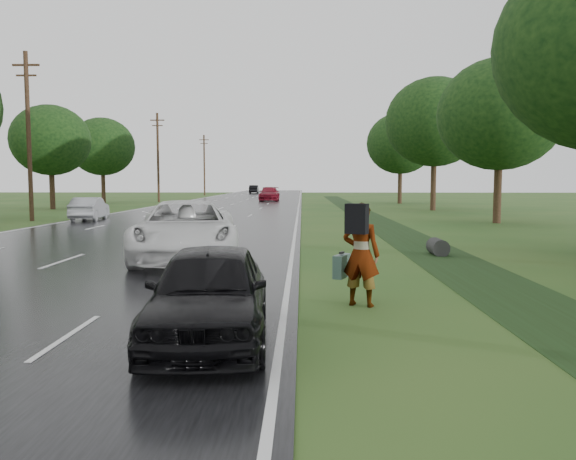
# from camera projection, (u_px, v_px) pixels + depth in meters

# --- Properties ---
(road) EXTENTS (14.00, 180.00, 0.04)m
(road) POSITION_uv_depth(u_px,v_px,m) (228.00, 206.00, 53.44)
(road) COLOR black
(road) RESTS_ON ground
(edge_stripe_east) EXTENTS (0.12, 180.00, 0.01)m
(edge_stripe_east) POSITION_uv_depth(u_px,v_px,m) (299.00, 206.00, 53.27)
(edge_stripe_east) COLOR silver
(edge_stripe_east) RESTS_ON road
(edge_stripe_west) EXTENTS (0.12, 180.00, 0.01)m
(edge_stripe_west) POSITION_uv_depth(u_px,v_px,m) (158.00, 206.00, 53.60)
(edge_stripe_west) COLOR silver
(edge_stripe_west) RESTS_ON road
(center_line) EXTENTS (0.12, 180.00, 0.01)m
(center_line) POSITION_uv_depth(u_px,v_px,m) (228.00, 206.00, 53.44)
(center_line) COLOR silver
(center_line) RESTS_ON road
(drainage_ditch) EXTENTS (2.20, 120.00, 0.56)m
(drainage_ditch) POSITION_uv_depth(u_px,v_px,m) (394.00, 230.00, 26.96)
(drainage_ditch) COLOR black
(drainage_ditch) RESTS_ON ground
(utility_pole_mid) EXTENTS (1.60, 0.26, 10.00)m
(utility_pole_mid) POSITION_uv_depth(u_px,v_px,m) (29.00, 134.00, 33.30)
(utility_pole_mid) COLOR #322114
(utility_pole_mid) RESTS_ON ground
(utility_pole_far) EXTENTS (1.60, 0.26, 10.00)m
(utility_pole_far) POSITION_uv_depth(u_px,v_px,m) (158.00, 156.00, 63.18)
(utility_pole_far) COLOR #322114
(utility_pole_far) RESTS_ON ground
(utility_pole_distant) EXTENTS (1.60, 0.26, 10.00)m
(utility_pole_distant) POSITION_uv_depth(u_px,v_px,m) (204.00, 164.00, 93.05)
(utility_pole_distant) COLOR #322114
(utility_pole_distant) RESTS_ON ground
(tree_east_c) EXTENTS (7.00, 7.00, 9.29)m
(tree_east_c) POSITION_uv_depth(u_px,v_px,m) (500.00, 114.00, 31.53)
(tree_east_c) COLOR #322114
(tree_east_c) RESTS_ON ground
(tree_east_d) EXTENTS (8.00, 8.00, 10.76)m
(tree_east_d) POSITION_uv_depth(u_px,v_px,m) (435.00, 122.00, 45.40)
(tree_east_d) COLOR #322114
(tree_east_d) RESTS_ON ground
(tree_east_f) EXTENTS (7.20, 7.20, 9.62)m
(tree_east_f) POSITION_uv_depth(u_px,v_px,m) (401.00, 143.00, 59.41)
(tree_east_f) COLOR #322114
(tree_east_f) RESTS_ON ground
(tree_west_d) EXTENTS (6.60, 6.60, 8.80)m
(tree_west_d) POSITION_uv_depth(u_px,v_px,m) (50.00, 140.00, 47.31)
(tree_west_d) COLOR #322114
(tree_west_d) RESTS_ON ground
(tree_west_f) EXTENTS (7.00, 7.00, 9.29)m
(tree_west_f) POSITION_uv_depth(u_px,v_px,m) (102.00, 147.00, 61.24)
(tree_west_f) COLOR #322114
(tree_west_f) RESTS_ON ground
(pedestrian) EXTENTS (0.97, 1.02, 2.00)m
(pedestrian) POSITION_uv_depth(u_px,v_px,m) (360.00, 253.00, 10.72)
(pedestrian) COLOR #A5998C
(pedestrian) RESTS_ON ground
(white_pickup) EXTENTS (3.92, 6.78, 1.78)m
(white_pickup) POSITION_uv_depth(u_px,v_px,m) (186.00, 230.00, 16.81)
(white_pickup) COLOR silver
(white_pickup) RESTS_ON road
(dark_sedan) EXTENTS (1.95, 4.29, 1.43)m
(dark_sedan) POSITION_uv_depth(u_px,v_px,m) (210.00, 292.00, 8.32)
(dark_sedan) COLOR black
(dark_sedan) RESTS_ON road
(silver_sedan) EXTENTS (1.96, 4.35, 1.39)m
(silver_sedan) POSITION_uv_depth(u_px,v_px,m) (89.00, 209.00, 33.90)
(silver_sedan) COLOR #989AA1
(silver_sedan) RESTS_ON road
(far_car_red) EXTENTS (2.33, 5.70, 1.65)m
(far_car_red) POSITION_uv_depth(u_px,v_px,m) (269.00, 194.00, 66.93)
(far_car_red) COLOR maroon
(far_car_red) RESTS_ON road
(far_car_dark) EXTENTS (1.75, 4.78, 1.56)m
(far_car_dark) POSITION_uv_depth(u_px,v_px,m) (254.00, 189.00, 107.76)
(far_car_dark) COLOR black
(far_car_dark) RESTS_ON road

